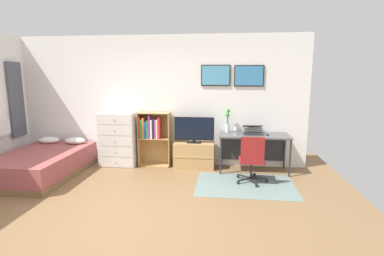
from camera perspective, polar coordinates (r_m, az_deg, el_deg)
name	(u,v)px	position (r m, az deg, el deg)	size (l,w,h in m)	color
ground_plane	(122,213)	(4.37, -13.43, -15.69)	(7.20, 7.20, 0.00)	brown
wall_back_with_posters	(160,101)	(6.29, -6.20, 5.30)	(6.12, 0.09, 2.70)	white
area_rug	(245,185)	(5.30, 10.26, -10.78)	(1.70, 1.20, 0.01)	slate
bed	(42,163)	(6.34, -27.01, -6.07)	(1.35, 2.02, 0.58)	brown
dresser	(119,139)	(6.39, -14.01, -2.06)	(0.77, 0.46, 1.13)	silver
bookshelf	(152,134)	(6.21, -7.67, -1.10)	(0.66, 0.30, 1.13)	tan
tv_stand	(194,155)	(6.11, 0.45, -5.23)	(0.82, 0.41, 0.53)	tan
television	(194,130)	(5.96, 0.43, -0.41)	(0.80, 0.16, 0.53)	black
desk	(254,140)	(5.99, 11.84, -2.36)	(1.35, 0.61, 0.74)	#4C4C4F
office_chair	(252,158)	(5.27, 11.49, -5.78)	(0.56, 0.58, 0.86)	#232326
laptop	(253,130)	(6.00, 11.68, -0.41)	(0.42, 0.45, 0.17)	black
computer_mouse	(267,134)	(5.88, 14.37, -1.22)	(0.06, 0.10, 0.03)	#262628
bamboo_vase	(228,122)	(6.02, 6.90, 1.24)	(0.09, 0.09, 0.48)	silver
wine_glass	(235,128)	(5.77, 8.37, -0.04)	(0.07, 0.07, 0.18)	silver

